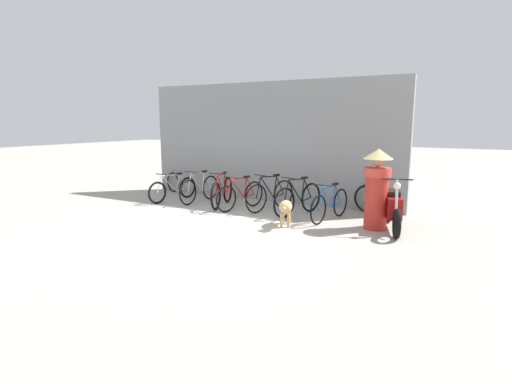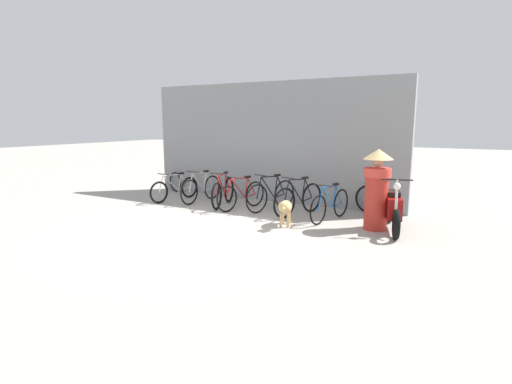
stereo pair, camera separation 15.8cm
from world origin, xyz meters
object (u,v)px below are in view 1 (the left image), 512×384
bicycle_0 (173,189)px  motorcycle (393,209)px  bicycle_6 (330,205)px  bicycle_1 (200,189)px  person_in_robes (377,186)px  bicycle_3 (241,195)px  bicycle_4 (270,195)px  stray_dog (286,208)px  spare_tire_left (173,182)px  bicycle_5 (298,199)px  bicycle_2 (222,192)px  spare_tire_right (368,199)px

bicycle_0 → motorcycle: (5.96, -0.21, 0.11)m
motorcycle → bicycle_6: bearing=-111.6°
bicycle_1 → person_in_robes: (4.86, -0.52, 0.53)m
bicycle_3 → bicycle_4: bearing=123.8°
bicycle_0 → bicycle_6: (4.58, -0.08, 0.03)m
stray_dog → person_in_robes: bearing=92.9°
bicycle_4 → spare_tire_left: bicycle_4 is taller
bicycle_5 → motorcycle: bearing=99.8°
bicycle_6 → person_in_robes: person_in_robes is taller
bicycle_0 → spare_tire_left: bicycle_0 is taller
bicycle_4 → stray_dog: size_ratio=1.66×
bicycle_5 → bicycle_6: bicycle_5 is taller
bicycle_0 → stray_dog: (3.92, -1.02, 0.08)m
bicycle_1 → bicycle_2: (0.82, -0.14, 0.00)m
bicycle_0 → bicycle_6: size_ratio=1.03×
bicycle_2 → person_in_robes: (4.03, -0.38, 0.52)m
bicycle_0 → bicycle_6: 4.58m
bicycle_1 → person_in_robes: bearing=86.5°
bicycle_2 → stray_dog: 2.56m
bicycle_3 → bicycle_2: bearing=-83.9°
bicycle_0 → bicycle_2: 1.60m
bicycle_2 → bicycle_6: size_ratio=1.00×
bicycle_5 → person_in_robes: (1.89, -0.40, 0.51)m
bicycle_2 → spare_tire_right: bearing=90.9°
bicycle_2 → bicycle_3: bearing=66.1°
motorcycle → bicycle_0: bearing=-108.1°
spare_tire_right → bicycle_6: bearing=-116.0°
bicycle_5 → spare_tire_left: bicycle_5 is taller
stray_dog → spare_tire_right: spare_tire_right is taller
bicycle_1 → bicycle_3: 1.47m
bicycle_5 → person_in_robes: size_ratio=0.99×
bicycle_1 → stray_dog: bearing=71.3°
bicycle_3 → spare_tire_right: size_ratio=2.28×
bicycle_4 → bicycle_0: bearing=-68.2°
bicycle_0 → bicycle_1: (0.77, 0.20, 0.04)m
bicycle_1 → motorcycle: 5.20m
bicycle_5 → bicycle_6: size_ratio=0.99×
bicycle_6 → spare_tire_left: (-5.51, 1.17, -0.05)m
bicycle_2 → bicycle_0: bearing=-102.9°
stray_dog → spare_tire_left: spare_tire_left is taller
bicycle_3 → bicycle_5: (1.52, 0.11, 0.02)m
person_in_robes → bicycle_1: bearing=-12.8°
bicycle_1 → bicycle_3: (1.45, -0.23, -0.01)m
bicycle_4 → bicycle_6: size_ratio=0.98×
bicycle_3 → spare_tire_left: 3.34m
bicycle_1 → bicycle_4: bicycle_4 is taller
bicycle_1 → spare_tire_right: size_ratio=2.37×
bicycle_2 → bicycle_4: bearing=81.3°
bicycle_2 → stray_dog: size_ratio=1.70×
bicycle_2 → motorcycle: 4.37m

